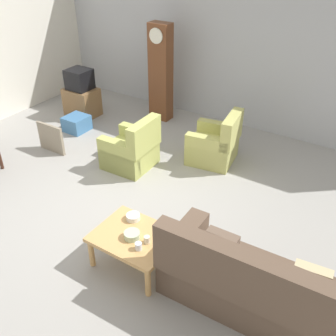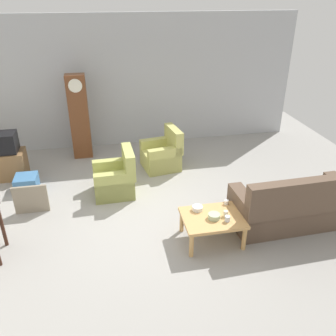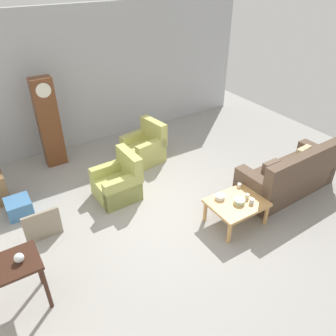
% 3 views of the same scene
% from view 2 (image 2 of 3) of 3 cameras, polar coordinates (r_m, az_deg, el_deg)
% --- Properties ---
extents(ground_plane, '(10.40, 10.40, 0.00)m').
position_cam_2_polar(ground_plane, '(6.43, -2.01, -7.92)').
color(ground_plane, '#999691').
extents(garage_door_wall, '(8.40, 0.16, 3.20)m').
position_cam_2_polar(garage_door_wall, '(9.08, -5.98, 13.66)').
color(garage_door_wall, '#ADAFB5').
rests_on(garage_door_wall, ground_plane).
extents(couch_floral, '(2.13, 0.95, 1.04)m').
position_cam_2_polar(couch_floral, '(6.43, 19.80, -5.93)').
color(couch_floral, brown).
rests_on(couch_floral, ground_plane).
extents(armchair_olive_near, '(0.81, 0.78, 0.92)m').
position_cam_2_polar(armchair_olive_near, '(7.06, -8.40, -1.83)').
color(armchair_olive_near, tan).
rests_on(armchair_olive_near, ground_plane).
extents(armchair_olive_far, '(0.90, 0.87, 0.92)m').
position_cam_2_polar(armchair_olive_far, '(8.01, -0.89, 2.11)').
color(armchair_olive_far, tan).
rests_on(armchair_olive_far, ground_plane).
extents(coffee_table_wood, '(0.96, 0.76, 0.45)m').
position_cam_2_polar(coffee_table_wood, '(5.72, 7.19, -8.33)').
color(coffee_table_wood, tan).
rests_on(coffee_table_wood, ground_plane).
extents(grandfather_clock, '(0.44, 0.30, 1.99)m').
position_cam_2_polar(grandfather_clock, '(8.56, -14.12, 7.98)').
color(grandfather_clock, brown).
rests_on(grandfather_clock, ground_plane).
extents(tv_stand_cabinet, '(0.68, 0.52, 0.60)m').
position_cam_2_polar(tv_stand_cabinet, '(8.30, -24.21, 0.50)').
color(tv_stand_cabinet, brown).
rests_on(tv_stand_cabinet, ground_plane).
extents(tv_crt, '(0.48, 0.44, 0.42)m').
position_cam_2_polar(tv_crt, '(8.11, -24.89, 3.73)').
color(tv_crt, black).
rests_on(tv_crt, tv_stand_cabinet).
extents(framed_picture_leaning, '(0.60, 0.05, 0.54)m').
position_cam_2_polar(framed_picture_leaning, '(6.88, -21.25, -4.74)').
color(framed_picture_leaning, gray).
rests_on(framed_picture_leaning, ground_plane).
extents(storage_box_blue, '(0.43, 0.45, 0.30)m').
position_cam_2_polar(storage_box_blue, '(7.73, -21.86, -2.25)').
color(storage_box_blue, teal).
rests_on(storage_box_blue, ground_plane).
extents(cup_white_porcelain, '(0.08, 0.08, 0.07)m').
position_cam_2_polar(cup_white_porcelain, '(6.01, 9.40, -5.46)').
color(cup_white_porcelain, white).
rests_on(cup_white_porcelain, coffee_table_wood).
extents(cup_blue_rimmed, '(0.08, 0.08, 0.09)m').
position_cam_2_polar(cup_blue_rimmed, '(5.59, 9.57, -8.07)').
color(cup_blue_rimmed, silver).
rests_on(cup_blue_rimmed, coffee_table_wood).
extents(cup_cream_tall, '(0.07, 0.07, 0.09)m').
position_cam_2_polar(cup_cream_tall, '(5.70, 9.30, -7.26)').
color(cup_cream_tall, beige).
rests_on(cup_cream_tall, coffee_table_wood).
extents(bowl_white_stacked, '(0.18, 0.18, 0.07)m').
position_cam_2_polar(bowl_white_stacked, '(5.80, 4.77, -6.47)').
color(bowl_white_stacked, white).
rests_on(bowl_white_stacked, coffee_table_wood).
extents(bowl_shallow_green, '(0.19, 0.19, 0.08)m').
position_cam_2_polar(bowl_shallow_green, '(5.63, 7.45, -7.72)').
color(bowl_shallow_green, '#B2C69E').
rests_on(bowl_shallow_green, coffee_table_wood).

